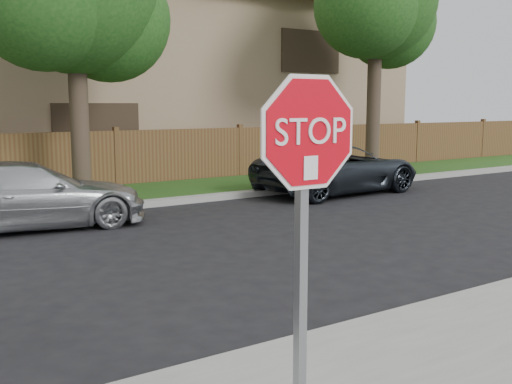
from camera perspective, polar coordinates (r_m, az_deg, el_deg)
stop_sign at (r=3.81m, az=4.80°, el=0.86°), size 1.01×0.13×2.55m
sedan_right at (r=11.96m, az=-21.02°, el=-0.29°), size 4.54×2.21×1.27m
sedan_far_right at (r=15.85m, az=7.84°, el=2.25°), size 4.82×2.46×1.30m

